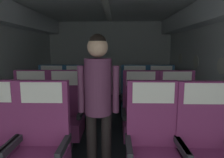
{
  "coord_description": "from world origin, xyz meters",
  "views": [
    {
      "loc": [
        0.19,
        -0.09,
        1.42
      ],
      "look_at": [
        0.12,
        2.97,
        0.94
      ],
      "focal_mm": 31.71,
      "sensor_mm": 36.0,
      "label": 1
    }
  ],
  "objects_px": {
    "seat_a_left_aisle": "(41,150)",
    "seat_b_left_window": "(31,117)",
    "seat_a_right_window": "(153,150)",
    "seat_c_left_aisle": "(77,100)",
    "seat_b_left_aisle": "(65,117)",
    "flight_attendant": "(98,93)",
    "seat_b_right_window": "(141,118)",
    "seat_a_right_aisle": "(206,152)",
    "seat_c_right_window": "(135,100)",
    "seat_c_right_aisle": "(161,100)",
    "seat_c_left_window": "(51,100)",
    "seat_b_right_aisle": "(177,118)"
  },
  "relations": [
    {
      "from": "seat_a_left_aisle",
      "to": "seat_b_left_window",
      "type": "bearing_deg",
      "value": 118.44
    },
    {
      "from": "seat_a_left_aisle",
      "to": "seat_a_right_window",
      "type": "distance_m",
      "value": 1.06
    },
    {
      "from": "seat_c_left_aisle",
      "to": "seat_b_left_aisle",
      "type": "bearing_deg",
      "value": -89.3
    },
    {
      "from": "seat_b_left_aisle",
      "to": "flight_attendant",
      "type": "xyz_separation_m",
      "value": [
        0.53,
        -0.64,
        0.49
      ]
    },
    {
      "from": "seat_b_left_window",
      "to": "seat_b_right_window",
      "type": "height_order",
      "value": "same"
    },
    {
      "from": "seat_a_right_aisle",
      "to": "seat_b_left_aisle",
      "type": "relative_size",
      "value": 1.0
    },
    {
      "from": "seat_a_right_window",
      "to": "seat_c_right_window",
      "type": "height_order",
      "value": "same"
    },
    {
      "from": "seat_c_right_aisle",
      "to": "seat_c_right_window",
      "type": "distance_m",
      "value": 0.49
    },
    {
      "from": "seat_c_left_window",
      "to": "seat_a_right_aisle",
      "type": "bearing_deg",
      "value": -41.86
    },
    {
      "from": "seat_b_left_window",
      "to": "seat_c_right_aisle",
      "type": "distance_m",
      "value": 2.23
    },
    {
      "from": "seat_a_right_window",
      "to": "seat_b_left_aisle",
      "type": "bearing_deg",
      "value": 139.83
    },
    {
      "from": "seat_a_right_window",
      "to": "seat_c_left_aisle",
      "type": "bearing_deg",
      "value": 121.02
    },
    {
      "from": "seat_a_right_window",
      "to": "seat_b_left_window",
      "type": "relative_size",
      "value": 1.0
    },
    {
      "from": "seat_c_left_window",
      "to": "seat_c_right_aisle",
      "type": "height_order",
      "value": "same"
    },
    {
      "from": "seat_b_right_aisle",
      "to": "seat_c_right_window",
      "type": "xyz_separation_m",
      "value": [
        -0.5,
        0.92,
        0.0
      ]
    },
    {
      "from": "seat_b_left_window",
      "to": "seat_b_right_window",
      "type": "bearing_deg",
      "value": -0.48
    },
    {
      "from": "seat_b_left_window",
      "to": "seat_c_left_window",
      "type": "distance_m",
      "value": 0.9
    },
    {
      "from": "seat_c_left_window",
      "to": "flight_attendant",
      "type": "height_order",
      "value": "flight_attendant"
    },
    {
      "from": "flight_attendant",
      "to": "seat_c_left_aisle",
      "type": "bearing_deg",
      "value": 124.32
    },
    {
      "from": "seat_b_right_window",
      "to": "flight_attendant",
      "type": "xyz_separation_m",
      "value": [
        -0.53,
        -0.62,
        0.49
      ]
    },
    {
      "from": "seat_a_right_window",
      "to": "flight_attendant",
      "type": "height_order",
      "value": "flight_attendant"
    },
    {
      "from": "seat_b_left_window",
      "to": "seat_b_right_aisle",
      "type": "bearing_deg",
      "value": -0.19
    },
    {
      "from": "seat_a_left_aisle",
      "to": "seat_b_right_aisle",
      "type": "bearing_deg",
      "value": 30.02
    },
    {
      "from": "seat_a_right_window",
      "to": "seat_b_left_window",
      "type": "height_order",
      "value": "same"
    },
    {
      "from": "seat_a_left_aisle",
      "to": "seat_b_left_aisle",
      "type": "bearing_deg",
      "value": 90.13
    },
    {
      "from": "seat_a_left_aisle",
      "to": "flight_attendant",
      "type": "bearing_deg",
      "value": 27.55
    },
    {
      "from": "seat_b_right_window",
      "to": "seat_c_right_aisle",
      "type": "xyz_separation_m",
      "value": [
        0.49,
        0.93,
        0.0
      ]
    },
    {
      "from": "seat_a_left_aisle",
      "to": "seat_b_right_window",
      "type": "bearing_deg",
      "value": 40.26
    },
    {
      "from": "seat_c_right_aisle",
      "to": "flight_attendant",
      "type": "relative_size",
      "value": 0.71
    },
    {
      "from": "seat_b_left_aisle",
      "to": "seat_b_right_window",
      "type": "distance_m",
      "value": 1.06
    },
    {
      "from": "seat_c_left_window",
      "to": "seat_c_right_window",
      "type": "bearing_deg",
      "value": 0.18
    },
    {
      "from": "seat_a_right_window",
      "to": "seat_c_left_window",
      "type": "distance_m",
      "value": 2.38
    },
    {
      "from": "seat_a_right_window",
      "to": "seat_c_right_aisle",
      "type": "relative_size",
      "value": 1.0
    },
    {
      "from": "seat_c_right_aisle",
      "to": "seat_c_left_window",
      "type": "bearing_deg",
      "value": -179.75
    },
    {
      "from": "seat_a_right_aisle",
      "to": "seat_b_right_window",
      "type": "bearing_deg",
      "value": 118.36
    },
    {
      "from": "seat_c_left_window",
      "to": "seat_c_left_aisle",
      "type": "distance_m",
      "value": 0.48
    },
    {
      "from": "seat_a_left_aisle",
      "to": "seat_c_right_window",
      "type": "relative_size",
      "value": 1.0
    },
    {
      "from": "seat_c_right_window",
      "to": "flight_attendant",
      "type": "height_order",
      "value": "flight_attendant"
    },
    {
      "from": "seat_b_right_window",
      "to": "seat_c_left_aisle",
      "type": "distance_m",
      "value": 1.4
    },
    {
      "from": "seat_a_right_window",
      "to": "seat_c_left_aisle",
      "type": "xyz_separation_m",
      "value": [
        -1.08,
        1.79,
        0.0
      ]
    },
    {
      "from": "seat_a_right_aisle",
      "to": "seat_b_right_aisle",
      "type": "bearing_deg",
      "value": 89.13
    },
    {
      "from": "seat_b_left_aisle",
      "to": "seat_b_right_window",
      "type": "bearing_deg",
      "value": -1.06
    },
    {
      "from": "seat_b_left_window",
      "to": "seat_a_right_aisle",
      "type": "bearing_deg",
      "value": -24.26
    },
    {
      "from": "seat_b_left_window",
      "to": "seat_c_left_window",
      "type": "relative_size",
      "value": 1.0
    },
    {
      "from": "seat_a_right_aisle",
      "to": "seat_c_left_aisle",
      "type": "bearing_deg",
      "value": 130.6
    },
    {
      "from": "seat_b_right_window",
      "to": "seat_a_right_window",
      "type": "bearing_deg",
      "value": -89.39
    },
    {
      "from": "seat_a_right_aisle",
      "to": "seat_c_right_window",
      "type": "distance_m",
      "value": 1.89
    },
    {
      "from": "seat_c_left_window",
      "to": "flight_attendant",
      "type": "distance_m",
      "value": 1.91
    },
    {
      "from": "seat_a_right_aisle",
      "to": "seat_c_right_window",
      "type": "bearing_deg",
      "value": 104.94
    },
    {
      "from": "seat_b_left_window",
      "to": "seat_c_left_aisle",
      "type": "distance_m",
      "value": 1.02
    }
  ]
}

